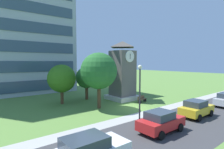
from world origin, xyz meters
TOP-DOWN VIEW (x-y plane):
  - ground_plane at (0.00, 0.00)m, footprint 160.00×160.00m
  - street_asphalt at (0.00, -6.82)m, footprint 120.00×7.20m
  - kerb_strip at (0.00, -2.42)m, footprint 120.00×1.60m
  - office_building at (-9.24, 22.63)m, footprint 20.34×12.75m
  - clock_tower at (2.37, 4.81)m, footprint 3.98×3.98m
  - park_bench at (3.06, 1.56)m, footprint 1.86×0.86m
  - street_lamp at (-3.62, -4.14)m, footprint 0.36×0.36m
  - tree_by_building at (-5.93, 7.53)m, footprint 3.69×3.69m
  - tree_near_tower at (-1.85, 8.06)m, footprint 3.17×3.17m
  - tree_streetside at (-3.35, 2.67)m, footprint 4.37×4.37m
  - parked_car_red at (-3.78, -6.55)m, footprint 4.05×2.07m
  - parked_car_yellow at (2.38, -6.35)m, footprint 4.01×2.02m

SIDE VIEW (x-z plane):
  - ground_plane at x=0.00m, z-range 0.00..0.00m
  - kerb_strip at x=0.00m, z-range 0.00..0.01m
  - street_asphalt at x=0.00m, z-range 0.00..0.01m
  - park_bench at x=3.06m, z-range 0.02..0.90m
  - parked_car_yellow at x=2.38m, z-range 0.01..1.70m
  - parked_car_red at x=-3.78m, z-range 0.01..1.70m
  - tree_near_tower at x=-1.85m, z-range 0.81..5.66m
  - street_lamp at x=-3.62m, z-range 0.68..5.97m
  - tree_by_building at x=-5.93m, z-range 0.76..5.99m
  - clock_tower at x=2.37m, z-range -0.52..8.07m
  - tree_streetside at x=-3.35m, z-range 1.14..7.82m
  - office_building at x=-9.24m, z-range 0.00..28.80m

